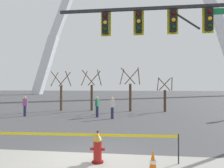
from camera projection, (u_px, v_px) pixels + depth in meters
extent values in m
plane|color=#474749|center=(90.00, 157.00, 7.35)|extent=(240.00, 240.00, 0.00)
cylinder|color=#5E0F0D|center=(98.00, 162.00, 6.74)|extent=(0.36, 0.36, 0.05)
cylinder|color=maroon|center=(98.00, 151.00, 6.74)|extent=(0.26, 0.26, 0.62)
cylinder|color=#A8842D|center=(98.00, 140.00, 6.75)|extent=(0.30, 0.30, 0.04)
cone|color=#A8842D|center=(98.00, 136.00, 6.75)|extent=(0.30, 0.30, 0.22)
cylinder|color=#5E0F0D|center=(98.00, 132.00, 6.75)|extent=(0.06, 0.06, 0.06)
cylinder|color=maroon|center=(92.00, 149.00, 6.77)|extent=(0.10, 0.09, 0.09)
cylinder|color=maroon|center=(103.00, 149.00, 6.72)|extent=(0.10, 0.09, 0.09)
cylinder|color=maroon|center=(99.00, 150.00, 6.94)|extent=(0.13, 0.14, 0.13)
cylinder|color=#5E0F0D|center=(99.00, 150.00, 7.02)|extent=(0.15, 0.03, 0.15)
cylinder|color=#232326|center=(179.00, 149.00, 6.64)|extent=(0.04, 0.04, 0.91)
cube|color=yellow|center=(83.00, 135.00, 6.89)|extent=(5.87, 0.26, 0.08)
cone|color=orange|center=(153.00, 163.00, 5.61)|extent=(0.28, 0.28, 0.70)
cylinder|color=white|center=(153.00, 162.00, 5.61)|extent=(0.17, 0.17, 0.08)
cube|color=#232326|center=(148.00, 8.00, 9.08)|extent=(7.60, 0.12, 0.12)
cylinder|color=#232326|center=(186.00, 20.00, 8.88)|extent=(1.11, 0.08, 0.81)
cube|color=black|center=(209.00, 19.00, 8.77)|extent=(0.26, 0.24, 0.90)
cube|color=gold|center=(208.00, 20.00, 8.91)|extent=(0.44, 0.03, 1.04)
sphere|color=#360606|center=(210.00, 11.00, 8.64)|extent=(0.16, 0.16, 0.16)
sphere|color=orange|center=(210.00, 18.00, 8.64)|extent=(0.16, 0.16, 0.16)
sphere|color=black|center=(210.00, 25.00, 8.64)|extent=(0.16, 0.16, 0.16)
cube|color=black|center=(173.00, 21.00, 8.95)|extent=(0.26, 0.24, 0.90)
cube|color=gold|center=(173.00, 22.00, 9.09)|extent=(0.44, 0.03, 1.04)
sphere|color=#360606|center=(174.00, 13.00, 8.82)|extent=(0.16, 0.16, 0.16)
sphere|color=orange|center=(174.00, 20.00, 8.82)|extent=(0.16, 0.16, 0.16)
sphere|color=black|center=(174.00, 27.00, 8.82)|extent=(0.16, 0.16, 0.16)
cube|color=black|center=(139.00, 22.00, 9.13)|extent=(0.26, 0.24, 0.90)
cube|color=gold|center=(139.00, 23.00, 9.26)|extent=(0.44, 0.03, 1.04)
sphere|color=#360606|center=(139.00, 14.00, 9.00)|extent=(0.16, 0.16, 0.16)
sphere|color=orange|center=(139.00, 21.00, 9.00)|extent=(0.16, 0.16, 0.16)
sphere|color=black|center=(139.00, 28.00, 8.99)|extent=(0.16, 0.16, 0.16)
cube|color=black|center=(106.00, 23.00, 9.30)|extent=(0.26, 0.24, 0.90)
cube|color=gold|center=(106.00, 24.00, 9.44)|extent=(0.44, 0.03, 1.04)
sphere|color=#360606|center=(105.00, 16.00, 9.18)|extent=(0.16, 0.16, 0.16)
sphere|color=orange|center=(105.00, 22.00, 9.18)|extent=(0.16, 0.16, 0.16)
sphere|color=black|center=(105.00, 29.00, 9.17)|extent=(0.16, 0.16, 0.16)
cube|color=silver|center=(45.00, 66.00, 66.94)|extent=(7.92, 2.58, 18.36)
cube|color=silver|center=(62.00, 14.00, 66.44)|extent=(7.61, 2.31, 14.93)
cube|color=silver|center=(212.00, 7.00, 60.91)|extent=(7.61, 2.31, 14.93)
cylinder|color=brown|center=(61.00, 98.00, 21.51)|extent=(0.24, 0.24, 2.44)
cylinder|color=brown|center=(55.00, 79.00, 21.78)|extent=(0.34, 1.32, 1.47)
cylinder|color=brown|center=(68.00, 79.00, 21.36)|extent=(0.21, 1.33, 1.47)
cylinder|color=brown|center=(65.00, 79.00, 22.28)|extent=(1.33, 0.21, 1.47)
cylinder|color=brown|center=(57.00, 79.00, 20.82)|extent=(1.32, 0.37, 1.47)
cylinder|color=#473323|center=(92.00, 98.00, 21.56)|extent=(0.24, 0.24, 2.53)
cylinder|color=#473323|center=(84.00, 78.00, 21.83)|extent=(0.35, 1.37, 1.52)
cylinder|color=#473323|center=(99.00, 78.00, 21.40)|extent=(0.22, 1.38, 1.52)
cylinder|color=#473323|center=(94.00, 78.00, 22.35)|extent=(1.38, 0.22, 1.52)
cylinder|color=#473323|center=(88.00, 78.00, 20.84)|extent=(1.36, 0.38, 1.52)
cylinder|color=#473323|center=(130.00, 97.00, 20.88)|extent=(0.24, 0.24, 2.63)
cylinder|color=#473323|center=(122.00, 76.00, 21.17)|extent=(0.36, 1.42, 1.57)
cylinder|color=#473323|center=(139.00, 76.00, 20.72)|extent=(0.22, 1.43, 1.57)
cylinder|color=#473323|center=(131.00, 77.00, 21.71)|extent=(1.43, 0.22, 1.57)
cylinder|color=#473323|center=(128.00, 76.00, 20.14)|extent=(1.41, 0.39, 1.57)
cylinder|color=#473323|center=(165.00, 101.00, 20.41)|extent=(0.24, 0.24, 2.04)
cylinder|color=#473323|center=(158.00, 84.00, 20.64)|extent=(0.30, 1.11, 1.23)
cylinder|color=#473323|center=(172.00, 84.00, 20.29)|extent=(0.19, 1.12, 1.23)
cylinder|color=#473323|center=(165.00, 84.00, 21.05)|extent=(1.12, 0.19, 1.23)
cylinder|color=#473323|center=(164.00, 84.00, 19.84)|extent=(1.11, 0.32, 1.23)
cylinder|color=#232847|center=(97.00, 112.00, 16.85)|extent=(0.22, 0.22, 0.84)
cube|color=#23754C|center=(97.00, 103.00, 16.85)|extent=(0.29, 0.38, 0.54)
sphere|color=beige|center=(97.00, 98.00, 16.86)|extent=(0.20, 0.20, 0.20)
cylinder|color=#232847|center=(25.00, 111.00, 17.33)|extent=(0.22, 0.22, 0.84)
cube|color=#995193|center=(25.00, 102.00, 17.34)|extent=(0.39, 0.31, 0.54)
sphere|color=tan|center=(25.00, 98.00, 17.34)|extent=(0.20, 0.20, 0.20)
cylinder|color=#232847|center=(112.00, 113.00, 16.02)|extent=(0.22, 0.22, 0.84)
cube|color=beige|center=(112.00, 104.00, 16.03)|extent=(0.38, 0.38, 0.54)
sphere|color=beige|center=(112.00, 98.00, 16.04)|extent=(0.20, 0.20, 0.20)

